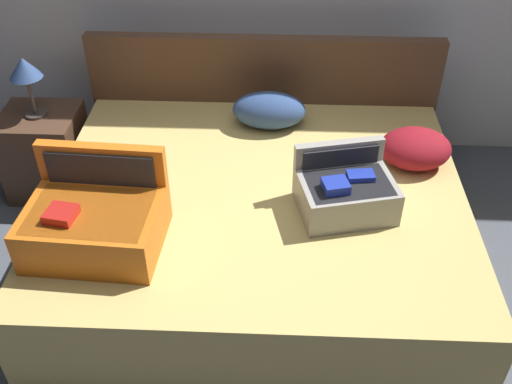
# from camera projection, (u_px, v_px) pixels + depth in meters

# --- Properties ---
(ground_plane) EXTENTS (12.00, 12.00, 0.00)m
(ground_plane) POSITION_uv_depth(u_px,v_px,m) (254.00, 322.00, 2.90)
(ground_plane) COLOR #4C515B
(bed) EXTENTS (2.03, 1.72, 0.49)m
(bed) POSITION_uv_depth(u_px,v_px,m) (257.00, 229.00, 3.07)
(bed) COLOR tan
(bed) RESTS_ON ground
(headboard) EXTENTS (2.07, 0.08, 0.90)m
(headboard) POSITION_uv_depth(u_px,v_px,m) (263.00, 106.00, 3.65)
(headboard) COLOR #4C3323
(headboard) RESTS_ON ground
(hard_case_large) EXTENTS (0.59, 0.47, 0.39)m
(hard_case_large) POSITION_uv_depth(u_px,v_px,m) (95.00, 221.00, 2.55)
(hard_case_large) COLOR #D16619
(hard_case_large) RESTS_ON bed
(hard_case_medium) EXTENTS (0.49, 0.42, 0.29)m
(hard_case_medium) POSITION_uv_depth(u_px,v_px,m) (346.00, 191.00, 2.75)
(hard_case_medium) COLOR gray
(hard_case_medium) RESTS_ON bed
(pillow_near_headboard) EXTENTS (0.38, 0.32, 0.19)m
(pillow_near_headboard) POSITION_uv_depth(u_px,v_px,m) (415.00, 148.00, 3.04)
(pillow_near_headboard) COLOR maroon
(pillow_near_headboard) RESTS_ON bed
(pillow_center_head) EXTENTS (0.42, 0.26, 0.20)m
(pillow_center_head) POSITION_uv_depth(u_px,v_px,m) (269.00, 110.00, 3.33)
(pillow_center_head) COLOR navy
(pillow_center_head) RESTS_ON bed
(nightstand) EXTENTS (0.44, 0.40, 0.52)m
(nightstand) POSITION_uv_depth(u_px,v_px,m) (46.00, 153.00, 3.58)
(nightstand) COLOR #4C3323
(nightstand) RESTS_ON ground
(table_lamp) EXTENTS (0.18, 0.18, 0.35)m
(table_lamp) POSITION_uv_depth(u_px,v_px,m) (25.00, 71.00, 3.25)
(table_lamp) COLOR #3F3833
(table_lamp) RESTS_ON nightstand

